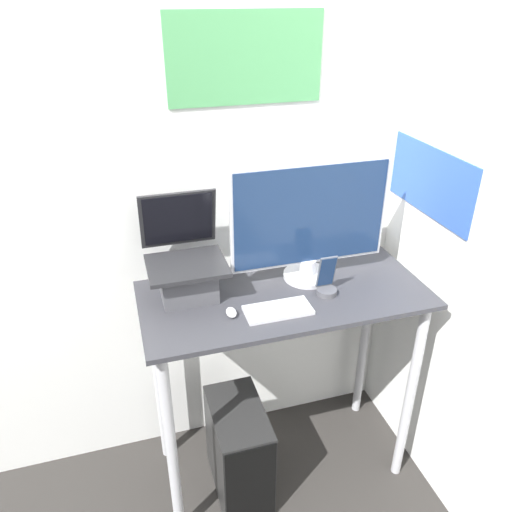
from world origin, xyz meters
name	(u,v)px	position (x,y,z in m)	size (l,w,h in m)	color
ground_plane	(298,508)	(0.00, 0.00, 0.00)	(12.00, 12.00, 0.00)	#2D2B28
wall_back	(259,179)	(0.00, 0.60, 1.30)	(6.00, 0.06, 2.60)	white
wall_side_right	(488,217)	(0.64, 0.00, 1.30)	(0.06, 6.00, 2.60)	white
desk	(283,331)	(0.00, 0.26, 0.77)	(1.11, 0.51, 0.95)	#333338
laptop	(186,271)	(-0.36, 0.36, 1.06)	(0.29, 0.30, 0.38)	#4C4C51
monitor	(310,225)	(0.13, 0.34, 1.19)	(0.63, 0.19, 0.48)	silver
keyboard	(278,310)	(-0.07, 0.14, 0.96)	(0.25, 0.11, 0.02)	silver
mouse	(231,312)	(-0.23, 0.17, 0.97)	(0.04, 0.06, 0.03)	white
cell_phone	(327,284)	(0.15, 0.21, 1.00)	(0.08, 0.08, 0.16)	#4C4C51
computer_tower	(239,450)	(-0.21, 0.19, 0.22)	(0.22, 0.39, 0.45)	black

